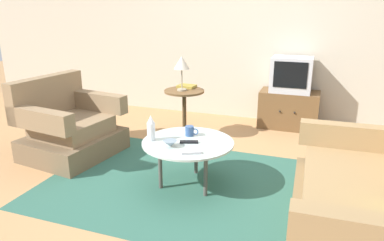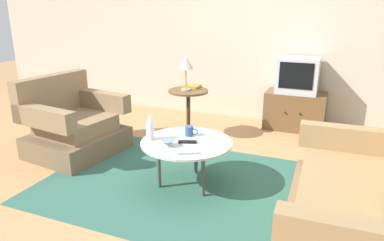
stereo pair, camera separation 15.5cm
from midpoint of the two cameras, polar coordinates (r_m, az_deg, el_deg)
The scene contains 16 objects.
ground_plane at distance 3.52m, azimuth 0.71°, elevation -9.31°, with size 16.00×16.00×0.00m, color #AD7F51.
back_wall at distance 5.30m, azimuth 10.12°, elevation 14.76°, with size 9.00×0.12×2.70m, color #BCB29E.
area_rug at distance 3.43m, azimuth 0.48°, elevation -10.06°, with size 2.65×1.87×0.00m, color #2D5B4C.
armchair at distance 4.25m, azimuth -17.31°, elevation -0.95°, with size 0.94×1.06×0.86m.
couch at distance 2.79m, azimuth 27.09°, elevation -12.53°, with size 0.94×1.66×0.86m.
coffee_table at distance 3.27m, azimuth 0.49°, elevation -3.89°, with size 0.83×0.83×0.43m.
side_table at distance 4.49m, azimuth 0.40°, elevation 2.71°, with size 0.49×0.49×0.61m.
tv_stand at distance 5.06m, azimuth 16.77°, elevation 1.48°, with size 0.78×0.44×0.50m.
television at distance 4.95m, azimuth 17.26°, elevation 6.84°, with size 0.52×0.41×0.46m.
table_lamp at distance 4.37m, azimuth 0.04°, elevation 8.93°, with size 0.19×0.19×0.42m.
vase at distance 3.28m, azimuth -5.28°, elevation -1.15°, with size 0.08×0.08×0.24m.
mug at distance 3.38m, azimuth 0.90°, elevation -1.67°, with size 0.13×0.08×0.09m.
bowl at distance 3.14m, azimuth -2.37°, elevation -3.62°, with size 0.13×0.13×0.06m.
tv_remote_dark at distance 3.22m, azimuth 0.66°, elevation -3.40°, with size 0.17×0.10×0.02m.
tv_remote_silver at distance 2.99m, azimuth 0.90°, elevation -5.11°, with size 0.17×0.11×0.02m.
book at distance 4.60m, azimuth 0.84°, elevation 5.45°, with size 0.23×0.19×0.03m.
Camera 2 is at (1.23, -2.89, 1.60)m, focal length 33.73 mm.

